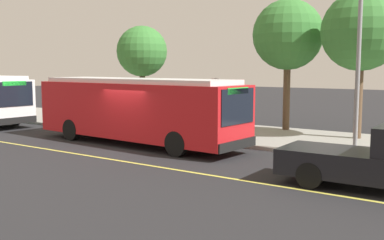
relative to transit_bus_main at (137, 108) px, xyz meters
The scene contains 12 objects.
ground_plane 1.96m from the transit_bus_main, 65.55° to the right, with size 120.00×120.00×0.00m, color #232326.
sidewalk_curb 5.24m from the transit_bus_main, 84.76° to the left, with size 44.00×6.40×0.15m, color gray.
lane_stripe_center 3.62m from the transit_bus_main, 81.87° to the right, with size 36.00×0.14×0.01m, color #E0D64C.
transit_bus_main is the anchor object (origin of this frame).
bus_shelter 5.14m from the transit_bus_main, 100.71° to the left, with size 2.90×1.60×2.48m.
waiting_bench 5.28m from the transit_bus_main, 95.08° to the left, with size 1.60×0.48×0.95m.
route_sign_post 3.70m from the transit_bus_main, 49.10° to the left, with size 0.44×0.08×2.80m.
pedestrian_commuter 3.56m from the transit_bus_main, 119.82° to the left, with size 0.24×0.40×1.69m.
street_tree_near_shelter 10.78m from the transit_bus_main, 39.63° to the left, with size 3.64×3.64×6.76m.
street_tree_upstreet 9.10m from the transit_bus_main, 129.70° to the left, with size 3.16×3.16×5.87m.
street_tree_downstreet 9.09m from the transit_bus_main, 62.41° to the left, with size 3.67×3.67×6.82m.
utility_pole 9.42m from the transit_bus_main, 14.80° to the left, with size 0.16×0.16×6.40m, color gray.
Camera 1 is at (13.48, -14.41, 3.44)m, focal length 43.35 mm.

